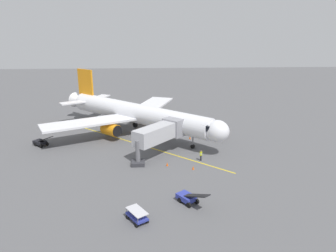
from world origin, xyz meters
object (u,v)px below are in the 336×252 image
at_px(airplane, 135,113).
at_px(belt_loader_rear_apron, 188,197).
at_px(belt_loader_starboard_side, 41,142).
at_px(safety_cone_wing_starboard, 167,164).
at_px(baggage_cart_portside, 137,215).
at_px(ground_crew_marshaller, 201,155).
at_px(jet_bridge, 162,132).
at_px(safety_cone_nose_left, 190,138).
at_px(safety_cone_wing_port, 204,128).
at_px(safety_cone_nose_right, 193,168).
at_px(belt_loader_near_nose, 210,134).

bearing_deg(airplane, belt_loader_rear_apron, 104.90).
xyz_separation_m(belt_loader_starboard_side, safety_cone_wing_starboard, (-21.86, 9.89, -0.44)).
bearing_deg(baggage_cart_portside, ground_crew_marshaller, -120.85).
height_order(airplane, safety_cone_wing_starboard, airplane).
bearing_deg(jet_bridge, belt_loader_rear_apron, 99.00).
height_order(ground_crew_marshaller, safety_cone_wing_starboard, ground_crew_marshaller).
xyz_separation_m(jet_bridge, baggage_cart_portside, (3.43, 18.94, -3.11)).
height_order(airplane, ground_crew_marshaller, airplane).
xyz_separation_m(airplane, safety_cone_nose_left, (-10.36, 4.35, -3.73)).
distance_m(airplane, jet_bridge, 12.50).
bearing_deg(safety_cone_wing_port, safety_cone_nose_right, 75.96).
distance_m(airplane, safety_cone_nose_right, 20.43).
distance_m(jet_bridge, safety_cone_nose_left, 9.77).
height_order(jet_bridge, belt_loader_rear_apron, jet_bridge).
xyz_separation_m(belt_loader_near_nose, safety_cone_nose_right, (5.23, 14.14, -0.44)).
bearing_deg(belt_loader_starboard_side, safety_cone_wing_starboard, 155.66).
distance_m(jet_bridge, safety_cone_nose_right, 8.45).
distance_m(jet_bridge, belt_loader_near_nose, 12.74).
bearing_deg(safety_cone_nose_left, safety_cone_wing_port, -122.35).
xyz_separation_m(belt_loader_near_nose, safety_cone_wing_starboard, (8.98, 12.60, -0.44)).
bearing_deg(jet_bridge, ground_crew_marshaller, 152.36).
distance_m(airplane, safety_cone_nose_left, 11.84).
distance_m(ground_crew_marshaller, safety_cone_nose_right, 3.64).
xyz_separation_m(baggage_cart_portside, safety_cone_nose_right, (-7.80, -12.60, -0.38)).
relative_size(belt_loader_starboard_side, safety_cone_wing_starboard, 7.92).
bearing_deg(safety_cone_wing_starboard, ground_crew_marshaller, -162.98).
xyz_separation_m(ground_crew_marshaller, belt_loader_rear_apron, (3.54, 12.43, -0.17)).
bearing_deg(safety_cone_wing_port, safety_cone_nose_left, 57.65).
relative_size(airplane, ground_crew_marshaller, 19.57).
bearing_deg(airplane, belt_loader_starboard_side, 21.39).
height_order(baggage_cart_portside, belt_loader_rear_apron, belt_loader_rear_apron).
xyz_separation_m(baggage_cart_portside, safety_cone_wing_port, (-12.59, -31.75, -0.38)).
distance_m(belt_loader_near_nose, belt_loader_rear_apron, 24.44).
bearing_deg(safety_cone_nose_right, baggage_cart_portside, 58.25).
bearing_deg(safety_cone_nose_left, baggage_cart_portside, 70.94).
distance_m(belt_loader_rear_apron, safety_cone_nose_right, 9.44).
bearing_deg(belt_loader_rear_apron, safety_cone_wing_port, -103.27).
relative_size(baggage_cart_portside, belt_loader_rear_apron, 0.67).
bearing_deg(airplane, safety_cone_wing_port, -174.84).
xyz_separation_m(jet_bridge, safety_cone_nose_right, (-4.37, 6.34, -3.49)).
bearing_deg(safety_cone_nose_right, safety_cone_nose_left, -95.21).
bearing_deg(safety_cone_wing_port, ground_crew_marshaller, 78.83).
height_order(belt_loader_near_nose, safety_cone_nose_left, belt_loader_near_nose).
relative_size(belt_loader_near_nose, safety_cone_wing_port, 7.86).
relative_size(belt_loader_starboard_side, safety_cone_wing_port, 7.92).
height_order(airplane, belt_loader_starboard_side, airplane).
relative_size(belt_loader_near_nose, safety_cone_nose_left, 7.86).
height_order(ground_crew_marshaller, safety_cone_nose_left, ground_crew_marshaller).
relative_size(safety_cone_nose_right, safety_cone_wing_port, 1.00).
bearing_deg(jet_bridge, safety_cone_nose_right, 124.61).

